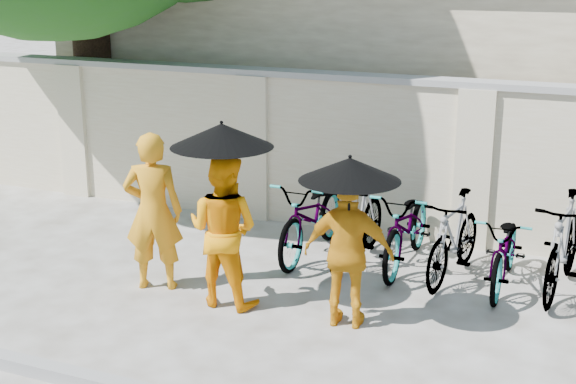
% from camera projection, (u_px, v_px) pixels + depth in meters
% --- Properties ---
extents(ground, '(80.00, 80.00, 0.00)m').
position_uv_depth(ground, '(214.00, 314.00, 8.17)').
color(ground, beige).
extents(compound_wall, '(20.00, 0.30, 2.00)m').
position_uv_depth(compound_wall, '(398.00, 160.00, 10.35)').
color(compound_wall, beige).
rests_on(compound_wall, ground).
extents(building_behind, '(14.00, 6.00, 3.20)m').
position_uv_depth(building_behind, '(521.00, 80.00, 13.16)').
color(building_behind, beige).
rests_on(building_behind, ground).
extents(monk_left, '(0.74, 0.62, 1.75)m').
position_uv_depth(monk_left, '(153.00, 211.00, 8.63)').
color(monk_left, orange).
rests_on(monk_left, ground).
extents(monk_center, '(0.80, 0.63, 1.61)m').
position_uv_depth(monk_center, '(223.00, 230.00, 8.24)').
color(monk_center, '#FF9605').
rests_on(monk_center, ground).
extents(parasol_center, '(1.03, 1.03, 1.03)m').
position_uv_depth(parasol_center, '(222.00, 135.00, 7.87)').
color(parasol_center, black).
rests_on(parasol_center, ground).
extents(monk_right, '(0.92, 0.47, 1.51)m').
position_uv_depth(monk_right, '(349.00, 253.00, 7.73)').
color(monk_right, orange).
rests_on(monk_right, ground).
extents(parasol_right, '(0.96, 0.96, 0.87)m').
position_uv_depth(parasol_right, '(350.00, 169.00, 7.42)').
color(parasol_right, black).
rests_on(parasol_right, ground).
extents(bike_0, '(0.68, 1.89, 0.99)m').
position_uv_depth(bike_0, '(313.00, 216.00, 9.70)').
color(bike_0, '#9294AB').
rests_on(bike_0, ground).
extents(bike_1, '(0.56, 1.75, 1.04)m').
position_uv_depth(bike_1, '(357.00, 221.00, 9.45)').
color(bike_1, '#9294AB').
rests_on(bike_1, ground).
extents(bike_2, '(0.67, 1.86, 0.97)m').
position_uv_depth(bike_2, '(408.00, 227.00, 9.35)').
color(bike_2, '#9294AB').
rests_on(bike_2, ground).
extents(bike_3, '(0.67, 1.69, 0.99)m').
position_uv_depth(bike_3, '(454.00, 237.00, 8.97)').
color(bike_3, '#9294AB').
rests_on(bike_3, ground).
extents(bike_4, '(0.61, 1.67, 0.87)m').
position_uv_depth(bike_4, '(506.00, 250.00, 8.75)').
color(bike_4, '#9294AB').
rests_on(bike_4, ground).
extents(bike_5, '(0.68, 1.84, 1.08)m').
position_uv_depth(bike_5, '(563.00, 245.00, 8.59)').
color(bike_5, '#9294AB').
rests_on(bike_5, ground).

